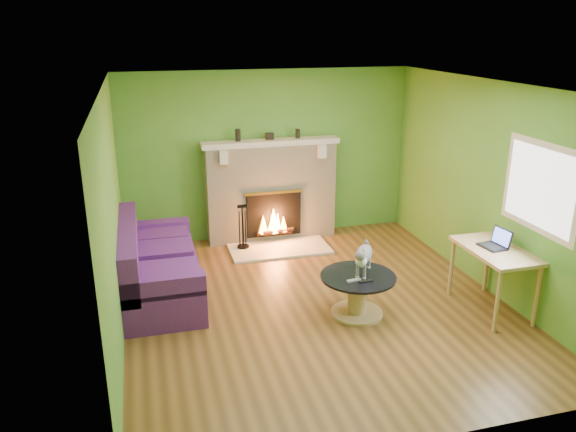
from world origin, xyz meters
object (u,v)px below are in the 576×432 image
(coffee_table, at_px, (357,292))
(cat, at_px, (364,257))
(sofa, at_px, (155,267))
(desk, at_px, (495,256))

(coffee_table, relative_size, cat, 1.39)
(coffee_table, bearing_deg, cat, 32.01)
(coffee_table, xyz_separation_m, cat, (0.08, 0.05, 0.41))
(sofa, distance_m, desk, 4.09)
(sofa, height_order, desk, sofa)
(desk, xyz_separation_m, cat, (-1.48, 0.35, 0.01))
(sofa, bearing_deg, desk, -20.95)
(coffee_table, bearing_deg, sofa, 152.75)
(coffee_table, distance_m, cat, 0.42)
(sofa, bearing_deg, cat, -25.44)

